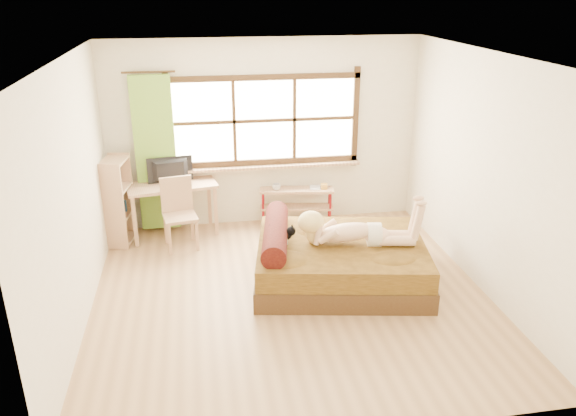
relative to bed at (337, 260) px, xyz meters
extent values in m
plane|color=#9E754C|center=(-0.61, -0.26, -0.27)|extent=(4.50, 4.50, 0.00)
plane|color=white|center=(-0.61, -0.26, 2.43)|extent=(4.50, 4.50, 0.00)
plane|color=silver|center=(-0.61, 1.99, 1.08)|extent=(4.50, 0.00, 4.50)
plane|color=silver|center=(-0.61, -2.51, 1.08)|extent=(4.50, 0.00, 4.50)
plane|color=silver|center=(-2.86, -0.26, 1.08)|extent=(0.00, 4.50, 4.50)
plane|color=silver|center=(1.64, -0.26, 1.08)|extent=(0.00, 4.50, 4.50)
cube|color=#FFEDBF|center=(-0.61, 1.99, 1.28)|extent=(2.60, 0.01, 1.30)
cube|color=#9F7056|center=(-0.61, 1.91, 0.61)|extent=(2.80, 0.16, 0.04)
cube|color=olive|center=(-2.16, 1.87, 0.88)|extent=(0.55, 0.10, 2.20)
cube|color=#321A0F|center=(0.05, -0.01, -0.15)|extent=(2.27, 1.94, 0.25)
cube|color=#36250C|center=(0.05, -0.01, 0.10)|extent=(2.22, 1.90, 0.25)
cylinder|color=black|center=(-0.72, 0.13, 0.35)|extent=(0.52, 1.40, 0.28)
cube|color=#9F7056|center=(-1.96, 1.69, 0.47)|extent=(1.30, 0.76, 0.04)
cube|color=#9F7056|center=(-2.48, 1.37, 0.09)|extent=(0.06, 0.06, 0.73)
cube|color=#9F7056|center=(-1.37, 1.57, 0.09)|extent=(0.06, 0.06, 0.73)
cube|color=#9F7056|center=(-2.55, 1.82, 0.09)|extent=(0.06, 0.06, 0.73)
cube|color=#9F7056|center=(-1.45, 2.01, 0.09)|extent=(0.06, 0.06, 0.73)
imported|color=black|center=(-1.96, 1.74, 0.67)|extent=(0.64, 0.19, 0.36)
cube|color=#9F7056|center=(-1.86, 1.24, 0.18)|extent=(0.50, 0.50, 0.04)
cube|color=#9F7056|center=(-1.90, 1.43, 0.44)|extent=(0.43, 0.11, 0.49)
cube|color=#9F7056|center=(-2.01, 1.03, -0.06)|extent=(0.05, 0.05, 0.43)
cube|color=#9F7056|center=(-1.65, 1.09, -0.06)|extent=(0.05, 0.05, 0.43)
cube|color=#9F7056|center=(-2.08, 1.39, -0.06)|extent=(0.05, 0.05, 0.43)
cube|color=#9F7056|center=(-1.72, 1.45, -0.06)|extent=(0.05, 0.05, 0.43)
cube|color=#9F7056|center=(-0.16, 1.81, 0.25)|extent=(1.12, 0.44, 0.04)
cube|color=#9F7056|center=(-0.16, 1.81, -0.02)|extent=(1.12, 0.44, 0.03)
cylinder|color=maroon|center=(-0.67, 1.78, 0.00)|extent=(0.03, 0.03, 0.54)
cylinder|color=maroon|center=(0.31, 1.63, 0.00)|extent=(0.03, 0.03, 0.54)
cylinder|color=maroon|center=(-0.64, 2.00, 0.00)|extent=(0.03, 0.03, 0.54)
cylinder|color=maroon|center=(0.35, 1.84, 0.00)|extent=(0.03, 0.03, 0.54)
cube|color=gold|center=(0.24, 1.75, 0.31)|extent=(0.10, 0.10, 0.07)
imported|color=gray|center=(-0.46, 1.81, 0.32)|extent=(0.13, 0.13, 0.09)
imported|color=gray|center=(0.04, 1.81, 0.28)|extent=(0.19, 0.23, 0.02)
cube|color=#9F7056|center=(-2.69, 1.53, -0.22)|extent=(0.38, 0.54, 0.03)
cube|color=#9F7056|center=(-2.69, 1.53, 0.16)|extent=(0.38, 0.54, 0.03)
cube|color=#9F7056|center=(-2.69, 1.53, 0.53)|extent=(0.38, 0.54, 0.03)
cube|color=#9F7056|center=(-2.69, 1.53, 0.91)|extent=(0.38, 0.54, 0.03)
cube|color=#9F7056|center=(-2.73, 1.29, 0.34)|extent=(0.30, 0.08, 1.21)
cube|color=#9F7056|center=(-2.65, 1.78, 0.34)|extent=(0.30, 0.08, 1.21)
camera|label=1|loc=(-1.58, -5.87, 3.11)|focal=35.00mm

